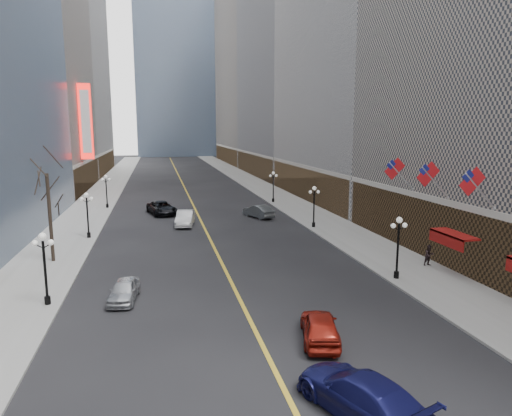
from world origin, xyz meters
name	(u,v)px	position (x,y,z in m)	size (l,w,h in m)	color
sidewalk_east	(280,198)	(14.00, 70.00, 0.07)	(6.00, 230.00, 0.15)	gray
sidewalk_west	(94,204)	(-14.00, 70.00, 0.07)	(6.00, 230.00, 0.15)	gray
lane_line	(187,192)	(0.00, 80.00, 0.01)	(0.25, 200.00, 0.02)	gold
bldg_east_c	(306,71)	(29.88, 106.00, 24.18)	(26.60, 40.60, 48.80)	gray
bldg_east_d	(264,65)	(29.90, 149.00, 31.17)	(26.60, 46.60, 62.80)	gray
bldg_west_d	(41,18)	(-29.92, 121.00, 36.17)	(26.60, 38.60, 72.80)	beige
streetlamp_east_1	(398,241)	(11.80, 30.00, 2.90)	(1.26, 0.44, 4.52)	black
streetlamp_east_2	(314,202)	(11.80, 48.00, 2.90)	(1.26, 0.44, 4.52)	black
streetlamp_east_3	(273,183)	(11.80, 66.00, 2.90)	(1.26, 0.44, 4.52)	black
streetlamp_west_1	(44,261)	(-11.80, 30.00, 2.90)	(1.26, 0.44, 4.52)	black
streetlamp_west_2	(87,210)	(-11.80, 48.00, 2.90)	(1.26, 0.44, 4.52)	black
streetlamp_west_3	(106,188)	(-11.80, 66.00, 2.90)	(1.26, 0.44, 4.52)	black
flag_3	(474,184)	(15.31, 27.00, 7.29)	(2.87, 0.12, 2.87)	#B2B2B7
flag_4	(430,176)	(15.31, 32.00, 7.29)	(2.87, 0.12, 2.87)	#B2B2B7
flag_5	(396,171)	(15.31, 37.00, 7.29)	(2.87, 0.12, 2.87)	#B2B2B7
awning_c	(452,236)	(16.11, 30.00, 3.08)	(1.40, 4.00, 0.93)	maroon
theatre_marquee	(86,122)	(-15.88, 80.00, 12.00)	(2.00, 0.55, 12.00)	red
tree_west_far	(48,187)	(-13.50, 40.00, 6.24)	(3.60, 3.60, 7.92)	#2D231C
car_nb_near	(124,290)	(-7.23, 30.00, 0.69)	(1.63, 4.04, 1.38)	#B3B6BB
car_nb_mid	(185,218)	(-2.00, 52.44, 0.85)	(1.80, 5.17, 1.70)	#B9B9BB
car_nb_far	(162,208)	(-4.50, 60.06, 0.83)	(2.77, 6.01, 1.67)	black
car_sb_near	(361,395)	(2.38, 15.81, 0.85)	(2.39, 5.88, 1.71)	#151751
car_sb_mid	(320,327)	(3.02, 22.02, 0.77)	(1.83, 4.55, 1.55)	maroon
car_sb_far	(258,211)	(7.18, 55.35, 0.78)	(1.65, 4.74, 1.56)	#51575A
ped_east_walk	(429,255)	(15.88, 32.27, 0.99)	(0.82, 0.45, 1.68)	black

